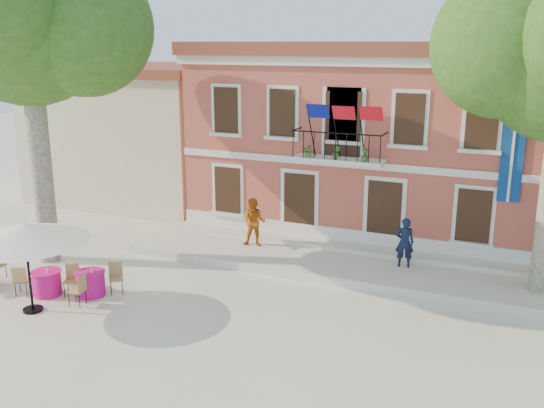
{
  "coord_description": "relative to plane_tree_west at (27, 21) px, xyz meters",
  "views": [
    {
      "loc": [
        8.16,
        -14.41,
        7.48
      ],
      "look_at": [
        0.36,
        3.5,
        2.25
      ],
      "focal_mm": 40.0,
      "sensor_mm": 36.0,
      "label": 1
    }
  ],
  "objects": [
    {
      "name": "ground",
      "position": [
        7.17,
        -1.04,
        -8.14
      ],
      "size": [
        90.0,
        90.0,
        0.0
      ],
      "primitive_type": "plane",
      "color": "beige",
      "rests_on": "ground"
    },
    {
      "name": "pedestrian_orange",
      "position": [
        6.38,
        3.48,
        -6.95
      ],
      "size": [
        0.98,
        0.84,
        1.77
      ],
      "primitive_type": "imported",
      "rotation": [
        0.0,
        0.0,
        0.21
      ],
      "color": "#CA6317",
      "rests_on": "terrace"
    },
    {
      "name": "cafe_table_0",
      "position": [
        3.43,
        -1.94,
        -7.71
      ],
      "size": [
        1.85,
        1.74,
        0.95
      ],
      "color": "#CC136B",
      "rests_on": "ground"
    },
    {
      "name": "terrace",
      "position": [
        9.17,
        3.36,
        -7.99
      ],
      "size": [
        14.0,
        3.4,
        0.3
      ],
      "primitive_type": "cube",
      "color": "silver",
      "rests_on": "ground"
    },
    {
      "name": "pedestrian_navy",
      "position": [
        11.8,
        3.54,
        -7.0
      ],
      "size": [
        0.69,
        0.54,
        1.67
      ],
      "primitive_type": "imported",
      "rotation": [
        0.0,
        0.0,
        3.39
      ],
      "color": "#0F1835",
      "rests_on": "terrace"
    },
    {
      "name": "patio_umbrella",
      "position": [
        2.61,
        -3.5,
        -5.79
      ],
      "size": [
        3.53,
        3.53,
        2.62
      ],
      "color": "black",
      "rests_on": "ground"
    },
    {
      "name": "neighbor_west",
      "position": [
        -2.33,
        9.96,
        -4.92
      ],
      "size": [
        9.4,
        9.4,
        6.4
      ],
      "color": "beige",
      "rests_on": "ground"
    },
    {
      "name": "plane_tree_west",
      "position": [
        0.0,
        0.0,
        0.0
      ],
      "size": [
        5.62,
        5.62,
        11.04
      ],
      "color": "#A59E84",
      "rests_on": "ground"
    },
    {
      "name": "cafe_table_1",
      "position": [
        2.18,
        -2.44,
        -7.72
      ],
      "size": [
        1.94,
        1.11,
        0.95
      ],
      "color": "#CC136B",
      "rests_on": "ground"
    },
    {
      "name": "main_building",
      "position": [
        9.17,
        8.95,
        -4.36
      ],
      "size": [
        13.5,
        9.59,
        7.5
      ],
      "color": "#C34C46",
      "rests_on": "ground"
    }
  ]
}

